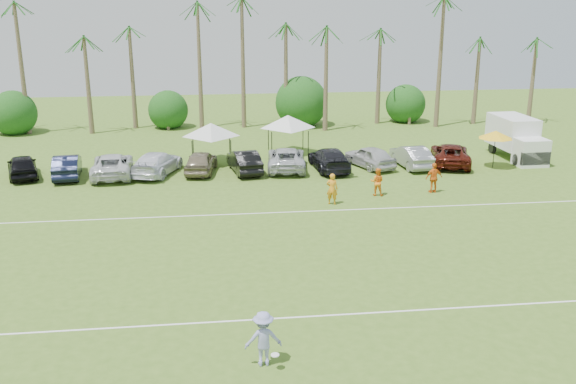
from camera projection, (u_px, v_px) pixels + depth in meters
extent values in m
plane|color=#45671E|center=(287.00, 347.00, 21.36)|extent=(120.00, 120.00, 0.00)
cube|color=white|center=(280.00, 318.00, 23.26)|extent=(80.00, 0.10, 0.01)
cube|color=white|center=(256.00, 213.00, 34.67)|extent=(80.00, 0.10, 0.01)
cone|color=brown|center=(34.00, 81.00, 54.21)|extent=(0.44, 0.44, 9.00)
cone|color=brown|center=(94.00, 74.00, 54.65)|extent=(0.44, 0.44, 10.00)
cone|color=brown|center=(141.00, 68.00, 54.97)|extent=(0.44, 0.44, 11.00)
cone|color=brown|center=(189.00, 84.00, 55.87)|extent=(0.44, 0.44, 8.00)
cone|color=brown|center=(235.00, 78.00, 56.19)|extent=(0.44, 0.44, 9.00)
cone|color=brown|center=(280.00, 72.00, 56.51)|extent=(0.44, 0.44, 10.00)
cone|color=brown|center=(325.00, 65.00, 56.83)|extent=(0.44, 0.44, 11.00)
cone|color=brown|center=(379.00, 82.00, 57.84)|extent=(0.44, 0.44, 8.00)
cone|color=brown|center=(433.00, 75.00, 58.28)|extent=(0.44, 0.44, 9.00)
cone|color=brown|center=(486.00, 69.00, 58.72)|extent=(0.44, 0.44, 10.00)
cone|color=brown|center=(528.00, 63.00, 59.04)|extent=(0.44, 0.44, 11.00)
cylinder|color=brown|center=(18.00, 124.00, 56.02)|extent=(0.30, 0.30, 1.40)
sphere|color=#134613|center=(16.00, 111.00, 55.70)|extent=(4.00, 4.00, 4.00)
cylinder|color=brown|center=(169.00, 120.00, 57.53)|extent=(0.30, 0.30, 1.40)
sphere|color=#134613|center=(168.00, 108.00, 57.22)|extent=(4.00, 4.00, 4.00)
cylinder|color=brown|center=(301.00, 117.00, 58.93)|extent=(0.30, 0.30, 1.40)
sphere|color=#134613|center=(301.00, 106.00, 58.61)|extent=(4.00, 4.00, 4.00)
cylinder|color=brown|center=(406.00, 115.00, 60.09)|extent=(0.30, 0.30, 1.40)
sphere|color=#134613|center=(407.00, 103.00, 59.78)|extent=(4.00, 4.00, 4.00)
imported|color=orange|center=(332.00, 189.00, 36.00)|extent=(0.77, 0.64, 1.79)
imported|color=orange|center=(377.00, 182.00, 37.66)|extent=(0.97, 0.86, 1.65)
imported|color=orange|center=(434.00, 178.00, 38.19)|extent=(1.12, 0.61, 1.82)
cube|color=white|center=(512.00, 131.00, 46.88)|extent=(2.37, 4.19, 2.24)
cube|color=white|center=(531.00, 152.00, 44.42)|extent=(2.11, 1.68, 1.89)
cube|color=black|center=(536.00, 158.00, 43.86)|extent=(2.07, 0.33, 0.90)
cube|color=#E5590C|center=(526.00, 136.00, 47.16)|extent=(0.06, 1.44, 0.81)
cylinder|color=black|center=(517.00, 160.00, 44.61)|extent=(0.29, 0.82, 0.81)
cylinder|color=black|center=(541.00, 159.00, 44.87)|extent=(0.29, 0.82, 0.81)
cylinder|color=black|center=(492.00, 148.00, 48.18)|extent=(0.29, 0.82, 0.81)
cylinder|color=black|center=(515.00, 147.00, 48.44)|extent=(0.29, 0.82, 0.81)
cylinder|color=black|center=(192.00, 154.00, 43.84)|extent=(0.06, 0.06, 1.89)
cylinder|color=black|center=(231.00, 153.00, 44.14)|extent=(0.06, 0.06, 1.89)
cylinder|color=black|center=(193.00, 146.00, 46.34)|extent=(0.06, 0.06, 1.89)
cylinder|color=black|center=(230.00, 145.00, 46.65)|extent=(0.06, 0.06, 1.89)
pyramid|color=silver|center=(211.00, 123.00, 44.70)|extent=(4.08, 4.08, 0.94)
cylinder|color=black|center=(272.00, 145.00, 46.57)|extent=(0.06, 0.06, 1.92)
cylinder|color=black|center=(308.00, 144.00, 46.89)|extent=(0.06, 0.06, 1.92)
cylinder|color=black|center=(268.00, 137.00, 49.13)|extent=(0.06, 0.06, 1.92)
cylinder|color=black|center=(303.00, 137.00, 49.44)|extent=(0.06, 0.06, 1.92)
pyramid|color=silver|center=(288.00, 115.00, 47.45)|extent=(4.16, 4.16, 0.96)
cylinder|color=black|center=(494.00, 151.00, 43.76)|extent=(0.05, 0.05, 2.32)
cone|color=yellow|center=(496.00, 135.00, 43.43)|extent=(2.32, 2.32, 0.53)
imported|color=#9295D0|center=(263.00, 339.00, 20.07)|extent=(1.21, 0.73, 1.82)
cylinder|color=white|center=(275.00, 355.00, 19.88)|extent=(0.27, 0.27, 0.03)
imported|color=black|center=(22.00, 166.00, 41.56)|extent=(2.97, 4.71, 1.50)
imported|color=black|center=(67.00, 166.00, 41.55)|extent=(2.15, 4.70, 1.50)
imported|color=silver|center=(112.00, 165.00, 41.79)|extent=(2.85, 5.54, 1.50)
imported|color=white|center=(157.00, 163.00, 42.28)|extent=(3.60, 5.55, 1.50)
imported|color=#796C54|center=(201.00, 162.00, 42.62)|extent=(2.44, 4.61, 1.50)
imported|color=black|center=(244.00, 161.00, 42.78)|extent=(2.30, 4.74, 1.50)
imported|color=#BCBEC1|center=(286.00, 158.00, 43.51)|extent=(3.04, 5.62, 1.50)
imported|color=black|center=(329.00, 159.00, 43.40)|extent=(2.43, 5.28, 1.50)
imported|color=#BCBCBC|center=(370.00, 157.00, 44.02)|extent=(3.24, 4.73, 1.50)
imported|color=gray|center=(411.00, 156.00, 44.14)|extent=(1.99, 4.66, 1.50)
imported|color=#4C150C|center=(450.00, 154.00, 44.67)|extent=(3.93, 5.87, 1.50)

